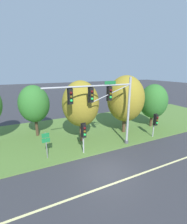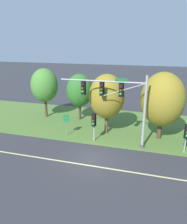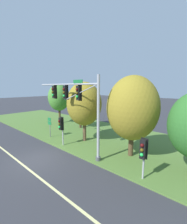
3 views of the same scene
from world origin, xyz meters
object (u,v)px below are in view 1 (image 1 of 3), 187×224
(traffic_signal_mast, at_px, (106,102))
(tree_left_of_mast, at_px, (34,104))
(route_sign_post, at_px, (46,142))
(tree_behind_signpost, at_px, (81,104))
(tree_tall_centre, at_px, (153,101))
(tree_mid_verge, at_px, (125,99))
(pedestrian_signal_further_along, at_px, (156,121))
(pedestrian_signal_near_kerb, at_px, (84,132))

(traffic_signal_mast, height_order, tree_left_of_mast, traffic_signal_mast)
(route_sign_post, bearing_deg, tree_behind_signpost, 26.27)
(traffic_signal_mast, height_order, tree_tall_centre, traffic_signal_mast)
(traffic_signal_mast, relative_size, tree_mid_verge, 1.20)
(route_sign_post, height_order, tree_left_of_mast, tree_left_of_mast)
(tree_tall_centre, bearing_deg, tree_behind_signpost, -179.00)
(tree_mid_verge, height_order, tree_tall_centre, tree_mid_verge)
(pedestrian_signal_further_along, xyz_separation_m, tree_mid_verge, (-2.20, 2.69, 2.17))
(pedestrian_signal_near_kerb, bearing_deg, pedestrian_signal_further_along, -0.35)
(traffic_signal_mast, height_order, pedestrian_signal_further_along, traffic_signal_mast)
(tree_mid_verge, relative_size, tree_tall_centre, 1.21)
(tree_left_of_mast, bearing_deg, pedestrian_signal_further_along, -26.56)
(route_sign_post, relative_size, tree_behind_signpost, 0.37)
(traffic_signal_mast, distance_m, tree_behind_signpost, 2.97)
(route_sign_post, xyz_separation_m, tree_tall_centre, (13.82, 2.06, 1.86))
(route_sign_post, distance_m, tree_tall_centre, 14.10)
(pedestrian_signal_further_along, bearing_deg, pedestrian_signal_near_kerb, 179.65)
(tree_mid_verge, bearing_deg, tree_behind_signpost, -179.18)
(pedestrian_signal_near_kerb, bearing_deg, tree_behind_signpost, 75.10)
(pedestrian_signal_further_along, height_order, tree_mid_verge, tree_mid_verge)
(pedestrian_signal_near_kerb, height_order, tree_left_of_mast, tree_left_of_mast)
(route_sign_post, bearing_deg, tree_mid_verge, 11.89)
(tree_behind_signpost, relative_size, tree_tall_centre, 1.14)
(tree_behind_signpost, xyz_separation_m, tree_tall_centre, (10.00, 0.17, -0.64))
(tree_behind_signpost, bearing_deg, traffic_signal_mast, -59.13)
(route_sign_post, relative_size, tree_tall_centre, 0.42)
(tree_behind_signpost, bearing_deg, pedestrian_signal_further_along, -18.68)
(traffic_signal_mast, distance_m, tree_tall_centre, 9.00)
(pedestrian_signal_further_along, height_order, tree_behind_signpost, tree_behind_signpost)
(tree_left_of_mast, bearing_deg, tree_tall_centre, -12.59)
(tree_left_of_mast, bearing_deg, tree_mid_verge, -18.59)
(pedestrian_signal_near_kerb, relative_size, tree_left_of_mast, 0.51)
(route_sign_post, relative_size, tree_left_of_mast, 0.41)
(tree_mid_verge, bearing_deg, traffic_signal_mast, -147.35)
(pedestrian_signal_near_kerb, height_order, tree_tall_centre, tree_tall_centre)
(pedestrian_signal_further_along, distance_m, tree_mid_verge, 4.09)
(pedestrian_signal_further_along, xyz_separation_m, tree_tall_centre, (2.28, 2.78, 1.47))
(pedestrian_signal_near_kerb, bearing_deg, tree_tall_centre, 14.35)
(traffic_signal_mast, xyz_separation_m, tree_left_of_mast, (-5.69, 5.84, -0.89))
(tree_tall_centre, bearing_deg, tree_left_of_mast, 167.41)
(tree_mid_verge, bearing_deg, pedestrian_signal_further_along, -50.70)
(tree_left_of_mast, distance_m, tree_behind_signpost, 5.37)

